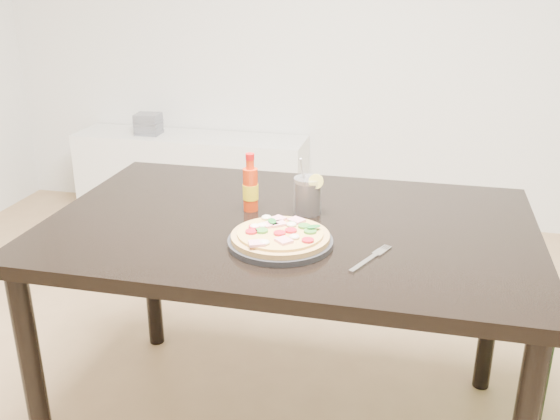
% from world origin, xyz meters
% --- Properties ---
extents(dining_table, '(1.40, 0.90, 0.75)m').
position_xyz_m(dining_table, '(0.20, 0.29, 0.67)').
color(dining_table, black).
rests_on(dining_table, ground).
extents(plate, '(0.28, 0.28, 0.02)m').
position_xyz_m(plate, '(0.22, 0.12, 0.76)').
color(plate, black).
rests_on(plate, dining_table).
extents(pizza, '(0.26, 0.26, 0.03)m').
position_xyz_m(pizza, '(0.21, 0.12, 0.78)').
color(pizza, tan).
rests_on(pizza, plate).
extents(hot_sauce_bottle, '(0.06, 0.06, 0.18)m').
position_xyz_m(hot_sauce_bottle, '(0.07, 0.35, 0.82)').
color(hot_sauce_bottle, red).
rests_on(hot_sauce_bottle, dining_table).
extents(cola_cup, '(0.09, 0.08, 0.17)m').
position_xyz_m(cola_cup, '(0.24, 0.36, 0.80)').
color(cola_cup, black).
rests_on(cola_cup, dining_table).
extents(fork, '(0.09, 0.18, 0.00)m').
position_xyz_m(fork, '(0.46, 0.09, 0.75)').
color(fork, silver).
rests_on(fork, dining_table).
extents(media_console, '(1.40, 0.34, 0.50)m').
position_xyz_m(media_console, '(-0.80, 2.07, 0.25)').
color(media_console, white).
rests_on(media_console, ground).
extents(cd_stack, '(0.14, 0.12, 0.13)m').
position_xyz_m(cd_stack, '(-1.05, 2.05, 0.56)').
color(cd_stack, slate).
rests_on(cd_stack, media_console).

